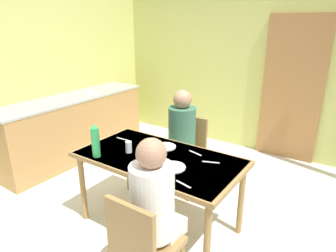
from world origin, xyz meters
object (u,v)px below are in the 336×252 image
(kitchen_counter, at_px, (74,127))
(person_far_diner, at_px, (181,130))
(chair_far_diner, at_px, (187,149))
(water_bottle_green_near, at_px, (95,141))
(person_near_diner, at_px, (153,199))
(chair_near_diner, at_px, (142,245))
(dining_table, at_px, (159,164))

(kitchen_counter, height_order, person_far_diner, person_far_diner)
(chair_far_diner, height_order, water_bottle_green_near, water_bottle_green_near)
(chair_far_diner, xyz_separation_m, water_bottle_green_near, (-0.32, -1.07, 0.39))
(person_far_diner, bearing_deg, person_near_diner, 114.13)
(chair_near_diner, xyz_separation_m, person_far_diner, (-0.56, 1.38, 0.28))
(person_near_diner, height_order, person_far_diner, same)
(dining_table, relative_size, chair_far_diner, 1.74)
(person_near_diner, height_order, water_bottle_green_near, person_near_diner)
(kitchen_counter, distance_m, chair_near_diner, 2.75)
(person_near_diner, bearing_deg, dining_table, 123.39)
(person_near_diner, distance_m, person_far_diner, 1.36)
(chair_near_diner, height_order, chair_far_diner, same)
(chair_far_diner, xyz_separation_m, person_near_diner, (0.56, -1.38, 0.28))
(person_near_diner, xyz_separation_m, water_bottle_green_near, (-0.88, 0.31, 0.11))
(kitchen_counter, distance_m, chair_far_diner, 1.83)
(chair_far_diner, relative_size, person_far_diner, 1.13)
(kitchen_counter, relative_size, person_far_diner, 2.95)
(chair_near_diner, distance_m, person_far_diner, 1.52)
(kitchen_counter, distance_m, person_far_diner, 1.85)
(water_bottle_green_near, bearing_deg, kitchen_counter, 148.41)
(kitchen_counter, xyz_separation_m, dining_table, (1.97, -0.61, 0.22))
(chair_near_diner, distance_m, person_near_diner, 0.31)
(chair_near_diner, relative_size, person_near_diner, 1.13)
(chair_far_diner, relative_size, person_near_diner, 1.13)
(dining_table, bearing_deg, person_near_diner, -56.61)
(person_near_diner, relative_size, person_far_diner, 1.00)
(dining_table, relative_size, person_near_diner, 1.96)
(dining_table, xyz_separation_m, water_bottle_green_near, (-0.47, -0.32, 0.22))
(dining_table, distance_m, chair_far_diner, 0.79)
(dining_table, distance_m, person_far_diner, 0.65)
(chair_near_diner, bearing_deg, person_near_diner, 90.00)
(person_near_diner, xyz_separation_m, person_far_diner, (-0.56, 1.25, 0.00))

